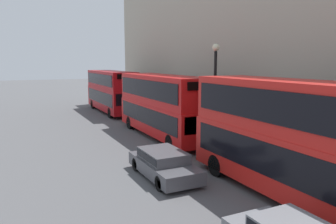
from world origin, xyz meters
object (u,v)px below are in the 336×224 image
(bus_leading, at_px, (300,137))
(car_hatchback, at_px, (164,163))
(bus_second_in_queue, at_px, (162,103))
(bus_third_in_queue, at_px, (111,90))
(pedestrian, at_px, (304,162))

(bus_leading, xyz_separation_m, car_hatchback, (-3.40, 4.61, -1.85))
(bus_second_in_queue, distance_m, car_hatchback, 8.37)
(bus_third_in_queue, height_order, car_hatchback, bus_third_in_queue)
(bus_leading, bearing_deg, pedestrian, 36.54)
(bus_second_in_queue, relative_size, pedestrian, 6.19)
(bus_second_in_queue, xyz_separation_m, car_hatchback, (-3.40, -7.45, -1.72))
(bus_leading, xyz_separation_m, bus_third_in_queue, (0.00, 24.72, -0.14))
(bus_leading, relative_size, pedestrian, 6.25)
(bus_third_in_queue, relative_size, pedestrian, 6.13)
(bus_leading, height_order, pedestrian, bus_leading)
(bus_leading, distance_m, bus_third_in_queue, 24.72)
(bus_leading, xyz_separation_m, pedestrian, (2.19, 1.62, -1.74))
(car_hatchback, xyz_separation_m, pedestrian, (5.59, -2.99, 0.11))
(bus_leading, distance_m, pedestrian, 3.23)
(bus_leading, height_order, bus_second_in_queue, bus_leading)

